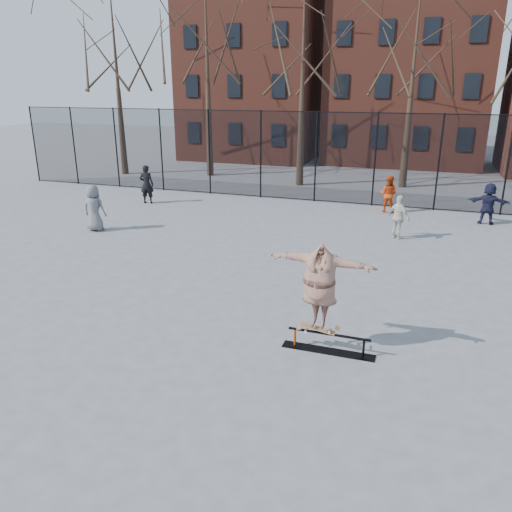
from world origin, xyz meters
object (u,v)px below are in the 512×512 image
(skateboard, at_px, (318,329))
(bystander_white, at_px, (399,217))
(skate_rail, at_px, (328,344))
(bystander_navy, at_px, (488,204))
(skater, at_px, (320,287))
(bystander_black, at_px, (147,184))
(bystander_red, at_px, (388,194))
(bystander_grey, at_px, (94,208))

(skateboard, relative_size, bystander_white, 0.49)
(skate_rail, relative_size, bystander_navy, 1.17)
(skate_rail, bearing_deg, bystander_white, 85.17)
(skate_rail, xyz_separation_m, bystander_white, (0.72, 8.48, 0.60))
(skater, bearing_deg, bystander_black, 137.48)
(skateboard, xyz_separation_m, bystander_red, (0.25, 12.31, 0.31))
(skate_rail, xyz_separation_m, bystander_grey, (-9.79, 5.90, 0.68))
(bystander_red, relative_size, bystander_navy, 0.96)
(skater, bearing_deg, skateboard, -86.55)
(bystander_grey, xyz_separation_m, bystander_black, (-0.56, 4.56, 0.02))
(skate_rail, relative_size, skateboard, 2.51)
(skater, xyz_separation_m, bystander_black, (-10.12, 10.47, -0.50))
(skater, relative_size, bystander_white, 1.38)
(skater, distance_m, bystander_red, 12.32)
(skate_rail, distance_m, bystander_grey, 11.45)
(skate_rail, bearing_deg, skater, 180.00)
(bystander_red, xyz_separation_m, bystander_navy, (3.76, -0.71, 0.03))
(skateboard, height_order, bystander_black, bystander_black)
(bystander_grey, distance_m, bystander_navy, 14.73)
(bystander_black, bearing_deg, skate_rail, 122.70)
(skateboard, xyz_separation_m, skater, (0.00, 0.00, 0.90))
(skateboard, xyz_separation_m, bystander_black, (-10.12, 10.47, 0.40))
(skater, distance_m, bystander_black, 14.57)
(bystander_black, relative_size, bystander_red, 1.12)
(skater, relative_size, bystander_black, 1.23)
(bystander_grey, bearing_deg, skater, 142.43)
(skater, distance_m, bystander_navy, 12.28)
(skater, bearing_deg, bystander_grey, 151.76)
(skater, xyz_separation_m, bystander_white, (0.94, 8.48, -0.59))
(bystander_white, height_order, bystander_navy, bystander_navy)
(skateboard, relative_size, bystander_grey, 0.44)
(bystander_grey, bearing_deg, bystander_navy, -163.14)
(skater, xyz_separation_m, bystander_grey, (-9.56, 5.90, -0.52))
(bystander_grey, relative_size, bystander_navy, 1.05)
(bystander_black, distance_m, bystander_navy, 14.18)
(bystander_navy, bearing_deg, bystander_grey, 28.21)
(bystander_navy, bearing_deg, skateboard, 76.37)
(skate_rail, relative_size, bystander_white, 1.22)
(skate_rail, height_order, skateboard, skateboard)
(skate_rail, bearing_deg, bystander_grey, 148.90)
(bystander_black, bearing_deg, skater, 122.07)
(skateboard, relative_size, bystander_navy, 0.47)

